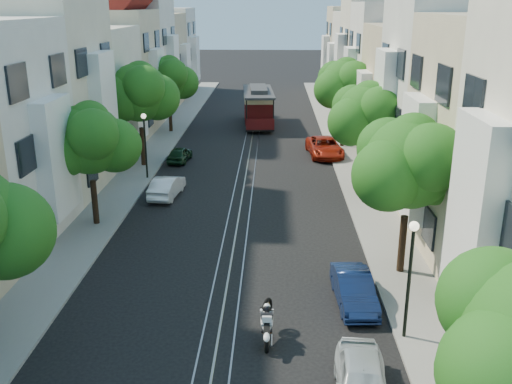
# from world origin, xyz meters

# --- Properties ---
(ground) EXTENTS (200.00, 200.00, 0.00)m
(ground) POSITION_xyz_m (0.00, 28.00, 0.00)
(ground) COLOR black
(ground) RESTS_ON ground
(sidewalk_east) EXTENTS (2.50, 80.00, 0.12)m
(sidewalk_east) POSITION_xyz_m (7.25, 28.00, 0.06)
(sidewalk_east) COLOR gray
(sidewalk_east) RESTS_ON ground
(sidewalk_west) EXTENTS (2.50, 80.00, 0.12)m
(sidewalk_west) POSITION_xyz_m (-7.25, 28.00, 0.06)
(sidewalk_west) COLOR gray
(sidewalk_west) RESTS_ON ground
(rail_left) EXTENTS (0.06, 80.00, 0.02)m
(rail_left) POSITION_xyz_m (-0.55, 28.00, 0.01)
(rail_left) COLOR gray
(rail_left) RESTS_ON ground
(rail_slot) EXTENTS (0.06, 80.00, 0.02)m
(rail_slot) POSITION_xyz_m (0.00, 28.00, 0.01)
(rail_slot) COLOR gray
(rail_slot) RESTS_ON ground
(rail_right) EXTENTS (0.06, 80.00, 0.02)m
(rail_right) POSITION_xyz_m (0.55, 28.00, 0.01)
(rail_right) COLOR gray
(rail_right) RESTS_ON ground
(lane_line) EXTENTS (0.08, 80.00, 0.01)m
(lane_line) POSITION_xyz_m (0.00, 28.00, 0.00)
(lane_line) COLOR tan
(lane_line) RESTS_ON ground
(townhouses_east) EXTENTS (7.75, 72.00, 12.00)m
(townhouses_east) POSITION_xyz_m (11.87, 27.91, 5.18)
(townhouses_east) COLOR beige
(townhouses_east) RESTS_ON ground
(townhouses_west) EXTENTS (7.75, 72.00, 11.76)m
(townhouses_west) POSITION_xyz_m (-11.87, 27.91, 5.08)
(townhouses_west) COLOR silver
(townhouses_west) RESTS_ON ground
(tree_e_b) EXTENTS (4.93, 4.08, 6.68)m
(tree_e_b) POSITION_xyz_m (7.26, 8.98, 4.73)
(tree_e_b) COLOR black
(tree_e_b) RESTS_ON ground
(tree_e_c) EXTENTS (4.84, 3.99, 6.52)m
(tree_e_c) POSITION_xyz_m (7.26, 19.98, 4.60)
(tree_e_c) COLOR black
(tree_e_c) RESTS_ON ground
(tree_e_d) EXTENTS (5.01, 4.16, 6.85)m
(tree_e_d) POSITION_xyz_m (7.26, 30.98, 4.87)
(tree_e_d) COLOR black
(tree_e_d) RESTS_ON ground
(tree_w_b) EXTENTS (4.72, 3.87, 6.27)m
(tree_w_b) POSITION_xyz_m (-7.14, 13.98, 4.40)
(tree_w_b) COLOR black
(tree_w_b) RESTS_ON ground
(tree_w_c) EXTENTS (5.13, 4.28, 7.09)m
(tree_w_c) POSITION_xyz_m (-7.14, 24.98, 5.07)
(tree_w_c) COLOR black
(tree_w_c) RESTS_ON ground
(tree_w_d) EXTENTS (4.84, 3.99, 6.52)m
(tree_w_d) POSITION_xyz_m (-7.14, 35.98, 4.60)
(tree_w_d) COLOR black
(tree_w_d) RESTS_ON ground
(lamp_east) EXTENTS (0.32, 0.32, 4.16)m
(lamp_east) POSITION_xyz_m (6.30, 4.00, 2.85)
(lamp_east) COLOR black
(lamp_east) RESTS_ON ground
(lamp_west) EXTENTS (0.32, 0.32, 4.16)m
(lamp_west) POSITION_xyz_m (-6.30, 22.00, 2.85)
(lamp_west) COLOR black
(lamp_west) RESTS_ON ground
(sportbike_rider) EXTENTS (0.44, 1.96, 1.35)m
(sportbike_rider) POSITION_xyz_m (1.66, 3.74, 0.74)
(sportbike_rider) COLOR black
(sportbike_rider) RESTS_ON ground
(cable_car) EXTENTS (3.18, 8.56, 3.23)m
(cable_car) POSITION_xyz_m (0.38, 39.26, 1.91)
(cable_car) COLOR black
(cable_car) RESTS_ON ground
(parked_car_e_near) EXTENTS (1.76, 3.85, 1.28)m
(parked_car_e_near) POSITION_xyz_m (4.40, 0.79, 0.64)
(parked_car_e_near) COLOR silver
(parked_car_e_near) RESTS_ON ground
(parked_car_e_mid) EXTENTS (1.51, 3.79, 1.23)m
(parked_car_e_mid) POSITION_xyz_m (4.90, 6.34, 0.61)
(parked_car_e_mid) COLOR #0C1A40
(parked_car_e_mid) RESTS_ON ground
(parked_car_e_far) EXTENTS (2.74, 5.15, 1.38)m
(parked_car_e_far) POSITION_xyz_m (5.60, 28.25, 0.69)
(parked_car_e_far) COLOR #9B1F0E
(parked_car_e_far) RESTS_ON ground
(parked_car_w_mid) EXTENTS (1.70, 3.85, 1.23)m
(parked_car_w_mid) POSITION_xyz_m (-4.40, 18.63, 0.61)
(parked_car_w_mid) COLOR white
(parked_car_w_mid) RESTS_ON ground
(parked_car_w_far) EXTENTS (1.59, 3.33, 1.10)m
(parked_car_w_far) POSITION_xyz_m (-4.88, 26.35, 0.55)
(parked_car_w_far) COLOR #13311D
(parked_car_w_far) RESTS_ON ground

